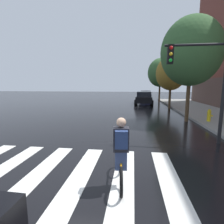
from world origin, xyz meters
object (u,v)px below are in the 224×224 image
(sedan_mid, at_px, (144,98))
(street_tree_mid, at_px, (171,73))
(traffic_light_near, at_px, (203,74))
(cyclist, at_px, (121,152))
(sedan_far, at_px, (145,95))
(street_tree_near, at_px, (191,52))
(fire_hydrant, at_px, (209,115))
(street_tree_far, at_px, (160,73))

(sedan_mid, bearing_deg, street_tree_mid, -55.10)
(traffic_light_near, height_order, street_tree_mid, street_tree_mid)
(sedan_mid, relative_size, cyclist, 2.83)
(sedan_mid, height_order, cyclist, cyclist)
(sedan_far, distance_m, traffic_light_near, 22.42)
(traffic_light_near, distance_m, street_tree_near, 4.79)
(fire_hydrant, bearing_deg, street_tree_near, 154.90)
(cyclist, xyz_separation_m, traffic_light_near, (3.05, 3.58, 2.02))
(sedan_mid, relative_size, sedan_far, 1.08)
(fire_hydrant, bearing_deg, street_tree_far, 94.36)
(traffic_light_near, relative_size, street_tree_near, 0.63)
(sedan_mid, distance_m, traffic_light_near, 14.61)
(traffic_light_near, height_order, fire_hydrant, traffic_light_near)
(street_tree_mid, bearing_deg, traffic_light_near, -95.11)
(traffic_light_near, xyz_separation_m, street_tree_mid, (0.98, 10.92, 0.75))
(cyclist, bearing_deg, street_tree_far, 79.48)
(fire_hydrant, height_order, street_tree_far, street_tree_far)
(fire_hydrant, bearing_deg, sedan_mid, 108.10)
(street_tree_far, bearing_deg, traffic_light_near, -92.97)
(cyclist, bearing_deg, street_tree_mid, 74.47)
(sedan_mid, distance_m, cyclist, 18.05)
(sedan_mid, xyz_separation_m, sedan_far, (0.72, 7.92, -0.06))
(sedan_far, relative_size, street_tree_near, 0.67)
(street_tree_mid, relative_size, street_tree_far, 0.87)
(sedan_far, distance_m, fire_hydrant, 18.65)
(traffic_light_near, bearing_deg, sedan_far, 91.86)
(street_tree_near, relative_size, street_tree_far, 1.08)
(street_tree_near, xyz_separation_m, street_tree_far, (0.12, 13.43, -0.35))
(sedan_mid, bearing_deg, cyclist, -95.09)
(sedan_mid, height_order, fire_hydrant, sedan_mid)
(sedan_mid, height_order, street_tree_near, street_tree_near)
(traffic_light_near, relative_size, fire_hydrant, 5.38)
(sedan_mid, height_order, street_tree_mid, street_tree_mid)
(street_tree_far, bearing_deg, sedan_far, 110.32)
(traffic_light_near, xyz_separation_m, street_tree_far, (0.93, 17.85, 1.31))
(sedan_mid, distance_m, street_tree_far, 5.36)
(traffic_light_near, xyz_separation_m, fire_hydrant, (1.99, 3.86, -2.33))
(street_tree_near, xyz_separation_m, street_tree_mid, (0.17, 6.50, -0.91))
(sedan_mid, xyz_separation_m, street_tree_near, (2.25, -9.98, 3.68))
(cyclist, bearing_deg, traffic_light_near, 49.53)
(street_tree_far, bearing_deg, cyclist, -100.52)
(fire_hydrant, relative_size, street_tree_near, 0.12)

